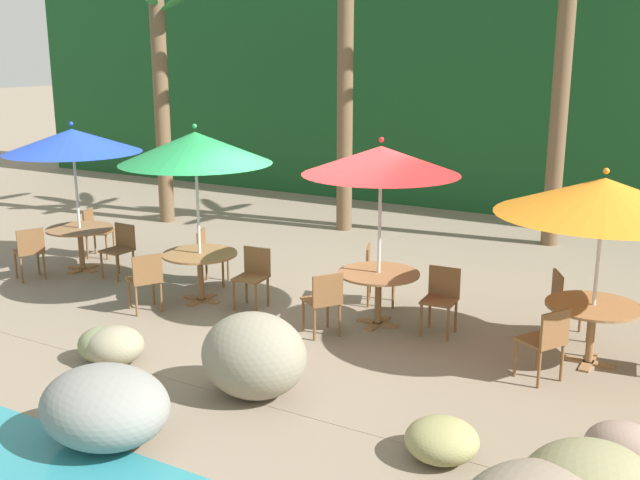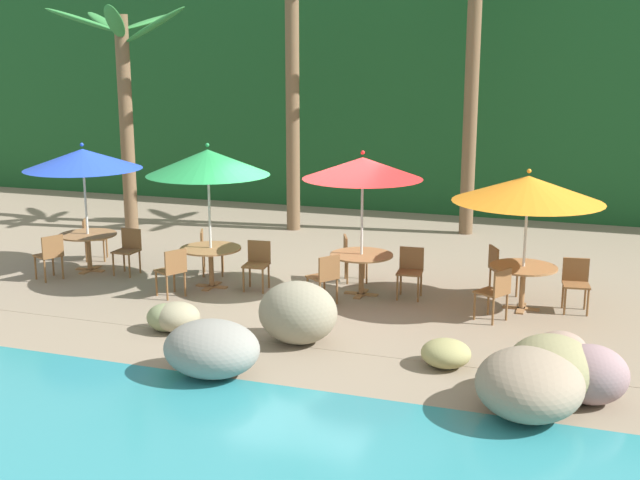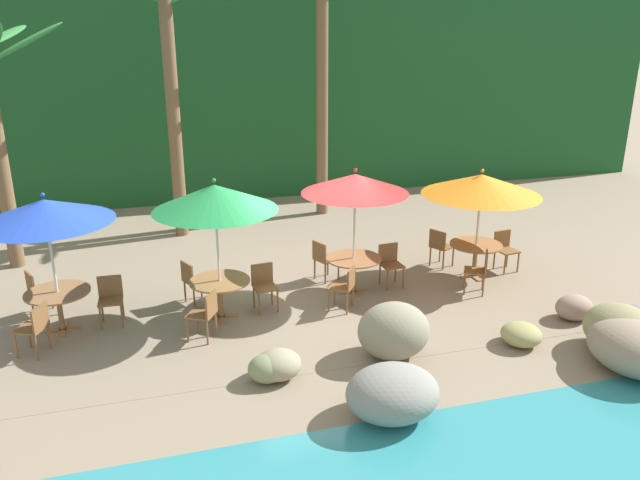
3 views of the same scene
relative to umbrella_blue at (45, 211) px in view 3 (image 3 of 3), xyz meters
The scene contains 26 objects.
ground_plane 5.05m from the umbrella_blue, ahead, with size 120.00×120.00×0.00m, color gray.
terrace_deck 5.05m from the umbrella_blue, ahead, with size 18.00×5.20×0.01m.
foliage_backdrop 10.12m from the umbrella_blue, 63.18° to the left, with size 28.00×2.40×6.00m.
rock_seawall 7.23m from the umbrella_blue, 28.01° to the right, with size 15.67×2.83×0.92m.
umbrella_blue is the anchor object (origin of this frame).
dining_table_blue 1.58m from the umbrella_blue, ahead, with size 1.10×1.10×0.74m.
chair_blue_seaward 1.88m from the umbrella_blue, ahead, with size 0.43×0.44×0.87m.
chair_blue_inland 1.88m from the umbrella_blue, 120.87° to the left, with size 0.56×0.56×0.87m.
chair_blue_left 1.88m from the umbrella_blue, 108.72° to the right, with size 0.56×0.56×0.87m.
umbrella_green 2.78m from the umbrella_blue, ahead, with size 2.19×2.19×2.62m.
dining_table_green 3.19m from the umbrella_blue, ahead, with size 1.10×1.10×0.74m.
chair_green_seaward 3.97m from the umbrella_blue, ahead, with size 0.46×0.47×0.87m.
chair_green_inland 2.91m from the umbrella_blue, 11.58° to the left, with size 0.56×0.56×0.87m.
chair_green_left 3.12m from the umbrella_blue, 23.34° to the right, with size 0.58×0.58×0.87m.
umbrella_red 5.47m from the umbrella_blue, ahead, with size 2.07×2.07×2.55m.
dining_table_red 5.69m from the umbrella_blue, ahead, with size 1.10×1.10×0.74m.
chair_red_seaward 6.53m from the umbrella_blue, ahead, with size 0.45×0.46×0.87m.
chair_red_inland 5.40m from the umbrella_blue, 10.24° to the left, with size 0.56×0.55×0.87m.
chair_red_left 5.35m from the umbrella_blue, ahead, with size 0.59×0.59×0.87m.
umbrella_orange 8.21m from the umbrella_blue, ahead, with size 2.43×2.43×2.35m.
dining_table_orange 8.36m from the umbrella_blue, ahead, with size 1.10×1.10×0.74m.
chair_orange_seaward 9.20m from the umbrella_blue, ahead, with size 0.47×0.48×0.87m.
chair_orange_inland 7.98m from the umbrella_blue, ahead, with size 0.57×0.57×0.87m.
chair_orange_left 8.07m from the umbrella_blue, ahead, with size 0.58×0.58×0.87m.
palm_tree_second 5.77m from the umbrella_blue, 63.52° to the left, with size 2.72×2.62×6.30m.
palm_tree_third 8.93m from the umbrella_blue, 41.81° to the left, with size 2.99×2.86×6.87m.
Camera 3 is at (-2.87, -10.65, 5.06)m, focal length 34.69 mm.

